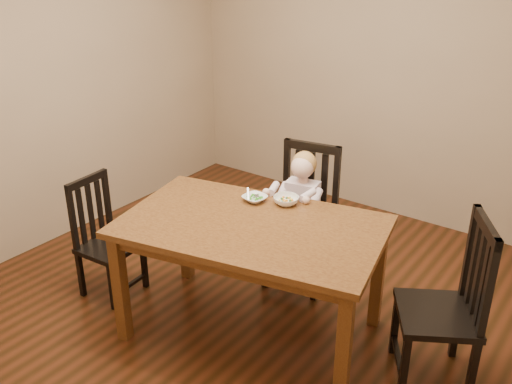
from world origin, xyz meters
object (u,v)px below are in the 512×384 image
Objects in this scene: chair_child at (303,218)px; chair_left at (105,239)px; chair_right at (448,306)px; toddler at (301,205)px; bowl_veg at (286,200)px; dining_table at (251,237)px; bowl_peas at (255,198)px.

chair_child is 1.47m from chair_left.
toddler is at bearing 41.19° from chair_right.
chair_child is at bearing 103.99° from bowl_veg.
chair_left is (-1.16, -0.23, -0.29)m from dining_table.
chair_right is 1.32m from toddler.
chair_right reaches higher than bowl_veg.
dining_table is at bearing 86.17° from chair_child.
chair_right reaches higher than chair_left.
toddler is (1.09, 0.94, 0.22)m from chair_left.
bowl_veg reaches higher than dining_table.
bowl_peas reaches higher than dining_table.
chair_child reaches higher than dining_table.
chair_child is 1.99× the size of toddler.
dining_table is 3.34× the size of toddler.
dining_table is 1.23m from chair_right.
bowl_peas is at bearing 113.42° from chair_left.
bowl_peas is at bearing 122.35° from dining_table.
bowl_veg is (-1.15, 0.06, 0.33)m from chair_right.
toddler reaches higher than chair_left.
chair_left is at bearing -152.51° from bowl_peas.
chair_right reaches higher than toddler.
toddler reaches higher than dining_table.
chair_left reaches higher than dining_table.
dining_table is 0.80m from chair_child.
chair_right is (1.25, -0.46, -0.00)m from chair_child.
chair_right is 1.98× the size of toddler.
toddler is at bearing 95.74° from dining_table.
dining_table is 2.00× the size of chair_left.
dining_table is 10.55× the size of bowl_veg.
chair_child is 1.00× the size of chair_right.
dining_table is at bearing -57.65° from bowl_peas.
chair_left is 2.39m from chair_right.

